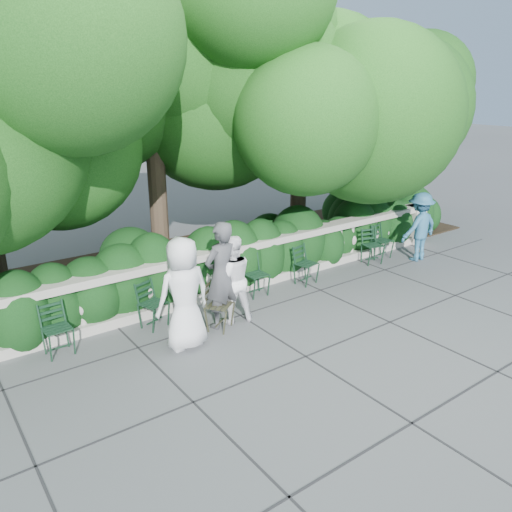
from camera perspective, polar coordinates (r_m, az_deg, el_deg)
ground at (r=8.91m, az=3.83°, el=-7.80°), size 90.00×90.00×0.00m
balustrade at (r=10.04m, az=-2.70°, el=-1.56°), size 12.00×0.44×1.00m
shrub_hedge at (r=11.17m, az=-6.07°, el=-2.13°), size 15.00×2.60×1.70m
tree_canopy at (r=10.93m, az=-4.10°, el=18.72°), size 15.04×6.52×6.78m
chair_a at (r=8.45m, az=-21.12°, el=-10.79°), size 0.46×0.50×0.84m
chair_b at (r=8.89m, az=-10.82°, el=-8.18°), size 0.57×0.60×0.84m
chair_c at (r=9.94m, az=0.54°, el=-4.78°), size 0.45×0.49×0.84m
chair_d at (r=10.60m, az=6.31°, el=-3.33°), size 0.52×0.55×0.84m
chair_e at (r=12.01m, az=13.40°, el=-1.01°), size 0.55×0.58×0.84m
chair_f at (r=12.46m, az=14.63°, el=-0.39°), size 0.49×0.52×0.84m
chair_weathered at (r=8.72m, az=-3.25°, el=-8.43°), size 0.64×0.65×0.84m
person_businessman at (r=7.90m, az=-8.25°, el=-4.29°), size 0.91×0.60×1.84m
person_woman_grey at (r=8.50m, az=-3.98°, el=-2.21°), size 0.75×0.56×1.89m
person_casual_man at (r=8.74m, az=-2.83°, el=-2.65°), size 0.91×0.79×1.58m
person_older_blue at (r=12.43m, az=18.16°, el=3.19°), size 1.08×0.64×1.64m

